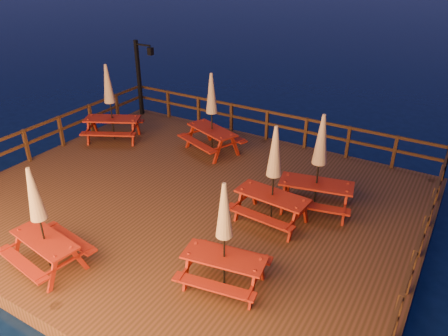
# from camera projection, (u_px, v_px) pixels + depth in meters

# --- Properties ---
(ground) EXTENTS (500.00, 500.00, 0.00)m
(ground) POSITION_uv_depth(u_px,v_px,m) (190.00, 212.00, 12.28)
(ground) COLOR black
(ground) RESTS_ON ground
(deck) EXTENTS (12.00, 10.00, 0.40)m
(deck) POSITION_uv_depth(u_px,v_px,m) (190.00, 206.00, 12.19)
(deck) COLOR #402814
(deck) RESTS_ON ground
(deck_piles) EXTENTS (11.44, 9.44, 1.40)m
(deck_piles) POSITION_uv_depth(u_px,v_px,m) (191.00, 221.00, 12.42)
(deck_piles) COLOR #332210
(deck_piles) RESTS_ON ground
(railing) EXTENTS (11.80, 9.75, 1.10)m
(railing) POSITION_uv_depth(u_px,v_px,m) (223.00, 151.00, 13.09)
(railing) COLOR #332210
(railing) RESTS_ON deck
(lamp_post) EXTENTS (0.85, 0.18, 3.00)m
(lamp_post) POSITION_uv_depth(u_px,v_px,m) (141.00, 72.00, 17.17)
(lamp_post) COLOR black
(lamp_post) RESTS_ON deck
(picnic_table_0) EXTENTS (2.18, 1.92, 2.69)m
(picnic_table_0) POSITION_uv_depth(u_px,v_px,m) (319.00, 163.00, 11.02)
(picnic_table_0) COLOR maroon
(picnic_table_0) RESTS_ON deck
(picnic_table_1) EXTENTS (1.94, 1.64, 2.62)m
(picnic_table_1) POSITION_uv_depth(u_px,v_px,m) (274.00, 174.00, 10.54)
(picnic_table_1) COLOR maroon
(picnic_table_1) RESTS_ON deck
(picnic_table_2) EXTENTS (1.91, 1.66, 2.43)m
(picnic_table_2) POSITION_uv_depth(u_px,v_px,m) (224.00, 235.00, 8.54)
(picnic_table_2) COLOR maroon
(picnic_table_2) RESTS_ON deck
(picnic_table_3) EXTENTS (2.41, 2.27, 2.73)m
(picnic_table_3) POSITION_uv_depth(u_px,v_px,m) (110.00, 102.00, 15.10)
(picnic_table_3) COLOR maroon
(picnic_table_3) RESTS_ON deck
(picnic_table_4) EXTENTS (2.32, 2.13, 2.70)m
(picnic_table_4) POSITION_uv_depth(u_px,v_px,m) (212.00, 112.00, 14.24)
(picnic_table_4) COLOR maroon
(picnic_table_4) RESTS_ON deck
(picnic_table_5) EXTENTS (1.89, 1.64, 2.44)m
(picnic_table_5) POSITION_uv_depth(u_px,v_px,m) (39.00, 218.00, 9.06)
(picnic_table_5) COLOR maroon
(picnic_table_5) RESTS_ON deck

